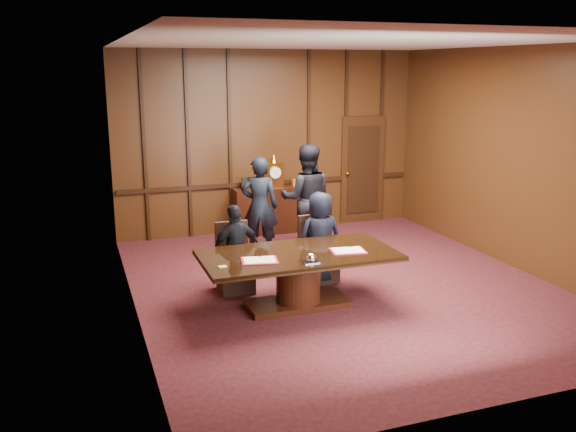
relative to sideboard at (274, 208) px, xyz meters
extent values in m
plane|color=black|center=(0.00, -3.26, -0.49)|extent=(7.00, 7.00, 0.00)
plane|color=silver|center=(0.00, -3.26, 3.01)|extent=(7.00, 7.00, 0.00)
cube|color=black|center=(0.00, 0.24, 1.26)|extent=(6.00, 0.04, 3.50)
cube|color=black|center=(0.00, -6.76, 1.26)|extent=(6.00, 0.04, 3.50)
cube|color=black|center=(-3.00, -3.26, 1.26)|extent=(0.04, 7.00, 3.50)
cube|color=black|center=(3.00, -3.26, 1.26)|extent=(0.04, 7.00, 3.50)
cube|color=black|center=(0.00, 0.21, 0.46)|extent=(5.90, 0.05, 0.08)
cube|color=black|center=(2.00, 0.20, 0.61)|extent=(0.95, 0.06, 2.20)
sphere|color=gold|center=(1.63, 0.13, 0.56)|extent=(0.08, 0.08, 0.08)
cube|color=black|center=(0.00, 0.00, -0.04)|extent=(1.60, 0.45, 0.90)
cube|color=black|center=(-0.70, 0.00, -0.46)|extent=(0.12, 0.40, 0.06)
cube|color=black|center=(0.70, 0.00, -0.46)|extent=(0.12, 0.40, 0.06)
cube|color=gold|center=(0.00, 0.00, 0.65)|extent=(0.34, 0.18, 0.48)
cylinder|color=white|center=(0.00, -0.10, 0.71)|extent=(0.22, 0.03, 0.22)
cone|color=gold|center=(0.00, 0.00, 0.97)|extent=(0.14, 0.14, 0.16)
cube|color=black|center=(-0.55, 0.02, 0.52)|extent=(0.18, 0.04, 0.22)
cube|color=#D45819|center=(0.50, 0.02, 0.47)|extent=(0.22, 0.12, 0.12)
cube|color=black|center=(-0.90, -3.76, -0.45)|extent=(1.40, 0.60, 0.08)
cylinder|color=black|center=(-0.90, -3.76, -0.10)|extent=(0.60, 0.60, 0.62)
cube|color=black|center=(-0.90, -3.76, 0.22)|extent=(2.62, 1.32, 0.02)
cube|color=black|center=(-0.90, -3.76, 0.24)|extent=(2.60, 1.30, 0.06)
cube|color=#AC0F20|center=(-1.49, -3.93, 0.28)|extent=(0.51, 0.41, 0.01)
cube|color=white|center=(-1.49, -3.93, 0.29)|extent=(0.45, 0.35, 0.01)
cube|color=#AC0F20|center=(-0.25, -3.92, 0.28)|extent=(0.50, 0.39, 0.01)
cube|color=white|center=(-0.25, -3.92, 0.29)|extent=(0.44, 0.34, 0.01)
cube|color=white|center=(-0.90, -4.21, 0.28)|extent=(0.20, 0.14, 0.01)
ellipsoid|color=white|center=(-0.90, -4.21, 0.34)|extent=(0.13, 0.13, 0.10)
cube|color=#E3D06F|center=(-2.00, -4.02, 0.28)|extent=(0.10, 0.07, 0.01)
cube|color=black|center=(-1.55, -2.91, -0.26)|extent=(0.49, 0.49, 0.46)
cube|color=black|center=(-1.55, -2.70, 0.23)|extent=(0.48, 0.07, 0.55)
cylinder|color=black|center=(-1.75, -3.11, -0.37)|extent=(0.04, 0.04, 0.23)
cylinder|color=black|center=(-1.35, -2.71, -0.37)|extent=(0.04, 0.04, 0.23)
cube|color=black|center=(-0.25, -2.91, -0.26)|extent=(0.53, 0.53, 0.46)
cube|color=black|center=(-0.28, -2.70, 0.23)|extent=(0.48, 0.12, 0.55)
cylinder|color=black|center=(-0.45, -3.11, -0.37)|extent=(0.04, 0.04, 0.23)
cylinder|color=black|center=(-0.05, -2.71, -0.37)|extent=(0.04, 0.04, 0.23)
imported|color=black|center=(-1.55, -2.96, 0.16)|extent=(0.81, 0.46, 1.29)
imported|color=black|center=(-0.25, -2.96, 0.21)|extent=(0.70, 0.47, 1.39)
imported|color=black|center=(-0.70, -1.35, 0.37)|extent=(0.73, 0.61, 1.72)
imported|color=black|center=(0.13, -1.41, 0.46)|extent=(1.10, 0.96, 1.90)
camera|label=1|loc=(-3.64, -11.04, 2.69)|focal=38.00mm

